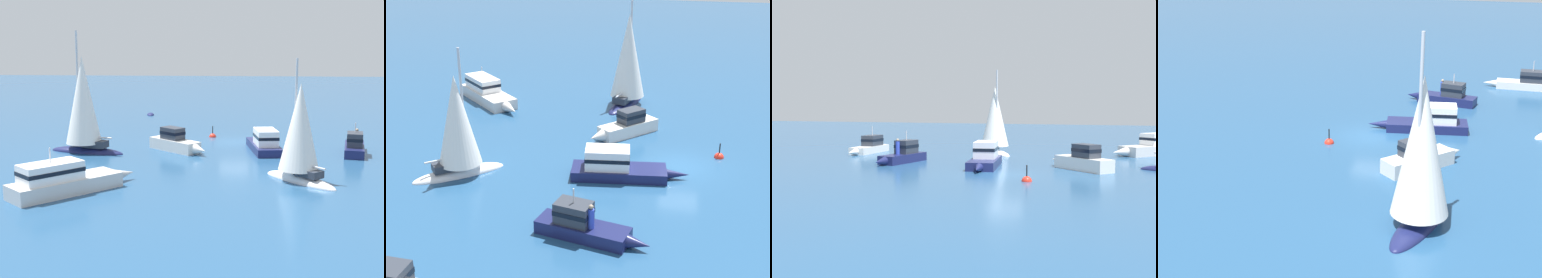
% 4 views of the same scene
% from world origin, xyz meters
% --- Properties ---
extents(ground_plane, '(160.00, 160.00, 0.00)m').
position_xyz_m(ground_plane, '(0.00, 0.00, 0.00)').
color(ground_plane, navy).
extents(cabin_cruiser, '(6.21, 1.69, 2.55)m').
position_xyz_m(cabin_cruiser, '(-10.69, -15.71, 0.64)').
color(cabin_cruiser, silver).
rests_on(cabin_cruiser, ground).
extents(yacht, '(3.43, 6.46, 9.98)m').
position_xyz_m(yacht, '(-5.04, 11.91, 3.52)').
color(yacht, '#191E4C').
rests_on(yacht, ground).
extents(motor_cruiser, '(5.86, 2.38, 2.53)m').
position_xyz_m(motor_cruiser, '(-4.30, -9.35, 0.66)').
color(motor_cruiser, '#191E4C').
rests_on(motor_cruiser, ground).
extents(motor_cruiser_1, '(4.69, 5.04, 1.87)m').
position_xyz_m(motor_cruiser_1, '(-4.13, 4.66, 0.70)').
color(motor_cruiser_1, silver).
rests_on(motor_cruiser_1, ground).
extents(launch, '(7.17, 2.71, 1.86)m').
position_xyz_m(launch, '(-3.77, -2.36, 0.73)').
color(launch, '#191E4C').
rests_on(launch, ground).
extents(channel_buoy, '(0.64, 0.64, 1.32)m').
position_xyz_m(channel_buoy, '(2.40, 1.97, 0.01)').
color(channel_buoy, red).
rests_on(channel_buoy, ground).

